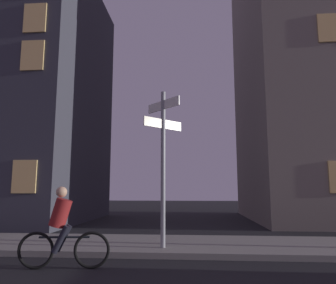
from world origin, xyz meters
The scene contains 5 objects.
sidewalk_kerb centered at (0.00, 7.27, 0.07)m, with size 40.00×2.79×0.14m, color gray.
signpost centered at (-0.62, 6.52, 2.44)m, with size 0.90×0.90×3.94m.
cyclist centered at (-2.49, 4.86, 0.75)m, with size 1.82×0.37×1.61m.
building_left_block centered at (-9.03, 13.58, 6.13)m, with size 8.21×8.05×12.26m.
building_right_block centered at (7.40, 15.20, 8.94)m, with size 8.73×8.76×17.87m.
Camera 1 is at (0.13, -1.43, 1.57)m, focal length 33.62 mm.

